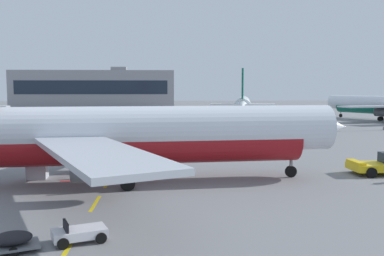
% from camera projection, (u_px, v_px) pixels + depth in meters
% --- Properties ---
extents(ground, '(400.00, 400.00, 0.00)m').
position_uv_depth(ground, '(301.00, 148.00, 55.08)').
color(ground, slate).
extents(apron_paint_markings, '(8.00, 98.17, 0.01)m').
position_uv_depth(apron_paint_markings, '(126.00, 152.00, 51.78)').
color(apron_paint_markings, yellow).
rests_on(apron_paint_markings, ground).
extents(airliner_foreground, '(34.82, 34.50, 12.20)m').
position_uv_depth(airliner_foreground, '(145.00, 134.00, 35.03)').
color(airliner_foreground, silver).
rests_on(airliner_foreground, ground).
extents(airliner_far_center, '(31.22, 31.82, 11.19)m').
position_uv_depth(airliner_far_center, '(243.00, 107.00, 92.01)').
color(airliner_far_center, white).
rests_on(airliner_far_center, ground).
extents(airliner_far_right, '(28.53, 30.31, 11.29)m').
position_uv_depth(airliner_far_right, '(382.00, 105.00, 102.71)').
color(airliner_far_right, silver).
rests_on(airliner_far_right, ground).
extents(uld_cargo_container, '(1.72, 1.69, 1.60)m').
position_uv_depth(uld_cargo_container, '(37.00, 169.00, 36.67)').
color(uld_cargo_container, '#B7BCC6').
rests_on(uld_cargo_container, ground).
extents(terminal_satellite, '(61.63, 21.52, 15.87)m').
position_uv_depth(terminal_satellite, '(96.00, 89.00, 171.79)').
color(terminal_satellite, gray).
rests_on(terminal_satellite, ground).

